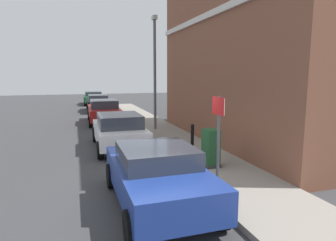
{
  "coord_description": "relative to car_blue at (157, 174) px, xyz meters",
  "views": [
    {
      "loc": [
        -2.04,
        -7.62,
        2.94
      ],
      "look_at": [
        1.35,
        3.08,
        1.2
      ],
      "focal_mm": 31.32,
      "sensor_mm": 36.0,
      "label": 1
    }
  ],
  "objects": [
    {
      "name": "car_red",
      "position": [
        -0.03,
        12.26,
        0.02
      ],
      "size": [
        2.0,
        4.31,
        1.44
      ],
      "rotation": [
        0.0,
        0.0,
        1.55
      ],
      "color": "maroon",
      "rests_on": "ground"
    },
    {
      "name": "utility_cabinet",
      "position": [
        2.24,
        1.87,
        -0.04
      ],
      "size": [
        0.46,
        0.61,
        1.15
      ],
      "color": "#1E4C28",
      "rests_on": "sidewalk"
    },
    {
      "name": "car_black",
      "position": [
        0.08,
        18.48,
        -0.01
      ],
      "size": [
        1.85,
        4.27,
        1.35
      ],
      "rotation": [
        0.0,
        0.0,
        1.56
      ],
      "color": "black",
      "rests_on": "ground"
    },
    {
      "name": "sidewalk",
      "position": [
        2.39,
        7.5,
        -0.65
      ],
      "size": [
        2.35,
        30.0,
        0.15
      ],
      "primitive_type": "cube",
      "color": "gray",
      "rests_on": "ground"
    },
    {
      "name": "car_white",
      "position": [
        -0.05,
        5.58,
        0.02
      ],
      "size": [
        1.97,
        4.02,
        1.41
      ],
      "rotation": [
        0.0,
        0.0,
        1.57
      ],
      "color": "silver",
      "rests_on": "ground"
    },
    {
      "name": "bollard_near_cabinet",
      "position": [
        2.34,
        3.61,
        -0.02
      ],
      "size": [
        0.14,
        0.14,
        1.04
      ],
      "color": "black",
      "rests_on": "sidewalk"
    },
    {
      "name": "car_blue",
      "position": [
        0.0,
        0.0,
        0.0
      ],
      "size": [
        1.95,
        3.91,
        1.38
      ],
      "rotation": [
        0.0,
        0.0,
        1.58
      ],
      "color": "navy",
      "rests_on": "ground"
    },
    {
      "name": "ground",
      "position": [
        0.36,
        1.5,
        -0.73
      ],
      "size": [
        80.0,
        80.0,
        0.0
      ],
      "primitive_type": "plane",
      "color": "#38383A"
    },
    {
      "name": "lamppost",
      "position": [
        2.26,
        8.55,
        2.58
      ],
      "size": [
        0.2,
        0.44,
        5.72
      ],
      "color": "#59595B",
      "rests_on": "sidewalk"
    },
    {
      "name": "car_green",
      "position": [
        0.05,
        24.52,
        -0.04
      ],
      "size": [
        1.98,
        4.41,
        1.3
      ],
      "rotation": [
        0.0,
        0.0,
        1.55
      ],
      "color": "#195933",
      "rests_on": "ground"
    },
    {
      "name": "corner_building",
      "position": [
        7.54,
        5.06,
        3.31
      ],
      "size": [
        8.05,
        11.12,
        8.07
      ],
      "color": "brown",
      "rests_on": "ground"
    },
    {
      "name": "street_sign",
      "position": [
        1.65,
        0.28,
        0.94
      ],
      "size": [
        0.08,
        0.6,
        2.3
      ],
      "color": "#59595B",
      "rests_on": "sidewalk"
    }
  ]
}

